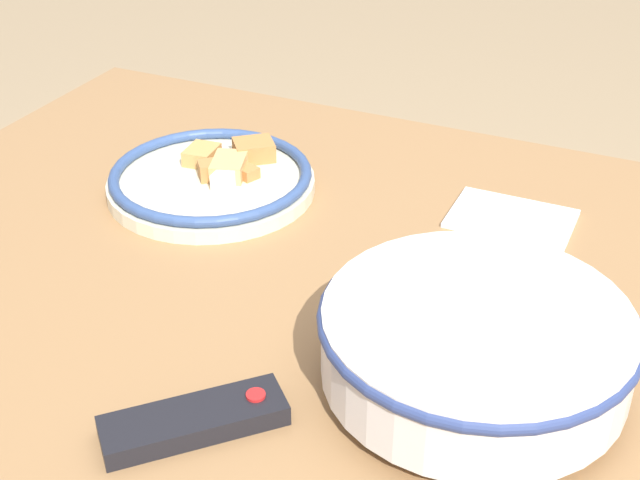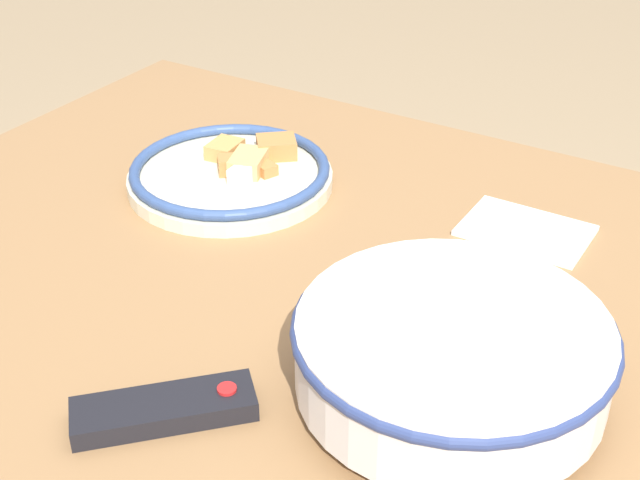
# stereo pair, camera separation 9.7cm
# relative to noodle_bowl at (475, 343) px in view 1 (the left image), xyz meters

# --- Properties ---
(dining_table) EXTENTS (1.35, 0.85, 0.72)m
(dining_table) POSITION_rel_noodle_bowl_xyz_m (0.12, -0.13, -0.13)
(dining_table) COLOR olive
(dining_table) RESTS_ON ground_plane
(noodle_bowl) EXTENTS (0.29, 0.29, 0.09)m
(noodle_bowl) POSITION_rel_noodle_bowl_xyz_m (0.00, 0.00, 0.00)
(noodle_bowl) COLOR silver
(noodle_bowl) RESTS_ON dining_table
(food_plate) EXTENTS (0.27, 0.27, 0.04)m
(food_plate) POSITION_rel_noodle_bowl_xyz_m (0.41, -0.23, -0.03)
(food_plate) COLOR beige
(food_plate) RESTS_ON dining_table
(tv_remote) EXTENTS (0.15, 0.15, 0.02)m
(tv_remote) POSITION_rel_noodle_bowl_xyz_m (0.20, 0.16, -0.04)
(tv_remote) COLOR black
(tv_remote) RESTS_ON dining_table
(folded_napkin) EXTENTS (0.15, 0.10, 0.01)m
(folded_napkin) POSITION_rel_noodle_bowl_xyz_m (0.04, -0.32, -0.05)
(folded_napkin) COLOR white
(folded_napkin) RESTS_ON dining_table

